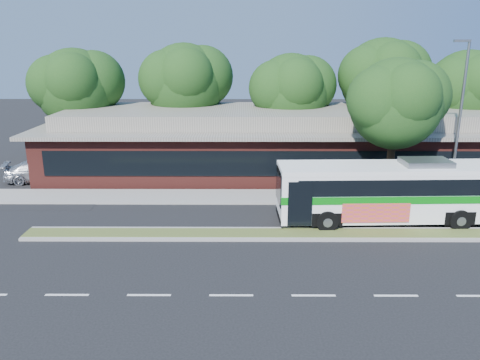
{
  "coord_description": "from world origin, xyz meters",
  "views": [
    {
      "loc": [
        -2.61,
        -20.19,
        8.76
      ],
      "look_at": [
        -2.72,
        3.26,
        2.0
      ],
      "focal_mm": 35.0,
      "sensor_mm": 36.0,
      "label": 1
    }
  ],
  "objects_px": {
    "lamp_post": "(459,117)",
    "sedan": "(43,171)",
    "sidewalk_tree": "(402,101)",
    "transit_bus": "(396,188)"
  },
  "relations": [
    {
      "from": "lamp_post",
      "to": "transit_bus",
      "type": "relative_size",
      "value": 0.77
    },
    {
      "from": "sidewalk_tree",
      "to": "sedan",
      "type": "bearing_deg",
      "value": 170.94
    },
    {
      "from": "transit_bus",
      "to": "sedan",
      "type": "relative_size",
      "value": 2.46
    },
    {
      "from": "lamp_post",
      "to": "sedan",
      "type": "height_order",
      "value": "lamp_post"
    },
    {
      "from": "sidewalk_tree",
      "to": "lamp_post",
      "type": "bearing_deg",
      "value": -5.77
    },
    {
      "from": "lamp_post",
      "to": "sedan",
      "type": "xyz_separation_m",
      "value": [
        -25.48,
        3.88,
        -4.21
      ]
    },
    {
      "from": "lamp_post",
      "to": "sedan",
      "type": "relative_size",
      "value": 1.89
    },
    {
      "from": "transit_bus",
      "to": "lamp_post",
      "type": "bearing_deg",
      "value": 37.37
    },
    {
      "from": "sedan",
      "to": "sidewalk_tree",
      "type": "relative_size",
      "value": 0.59
    },
    {
      "from": "sedan",
      "to": "sidewalk_tree",
      "type": "xyz_separation_m",
      "value": [
        22.29,
        -3.55,
        5.03
      ]
    }
  ]
}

